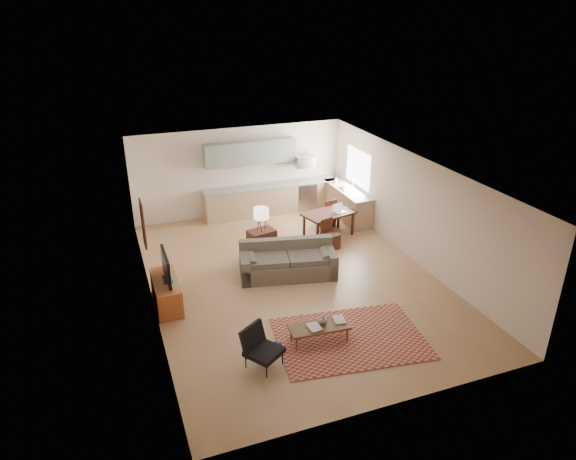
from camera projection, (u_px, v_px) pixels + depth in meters
name	position (u px, v px, depth m)	size (l,w,h in m)	color
room	(293.00, 227.00, 11.72)	(9.00, 9.00, 9.00)	#A0744D
kitchen_counter_back	(272.00, 199.00, 15.95)	(4.26, 0.64, 0.92)	tan
kitchen_counter_right	(347.00, 203.00, 15.59)	(0.64, 2.26, 0.92)	tan
kitchen_range	(304.00, 195.00, 16.30)	(0.62, 0.62, 0.90)	#A5A8AD
kitchen_microwave	(305.00, 161.00, 15.87)	(0.62, 0.40, 0.35)	#A5A8AD
upper_cabinets	(250.00, 153.00, 15.28)	(2.80, 0.34, 0.70)	gray
window_right	(358.00, 168.00, 15.24)	(0.02, 1.40, 1.05)	white
wall_art_left	(143.00, 224.00, 11.39)	(0.06, 0.42, 1.10)	olive
triptych	(236.00, 159.00, 15.35)	(1.70, 0.04, 0.50)	beige
rug	(350.00, 338.00, 10.08)	(2.86, 1.98, 0.02)	maroon
sofa	(288.00, 260.00, 12.25)	(2.38, 1.03, 0.83)	brown
coffee_table	(319.00, 333.00, 9.94)	(1.18, 0.47, 0.36)	#492E17
book_a	(309.00, 329.00, 9.76)	(0.25, 0.33, 0.03)	maroon
book_b	(334.00, 320.00, 10.03)	(0.27, 0.34, 0.02)	navy
vase	(323.00, 320.00, 9.90)	(0.17, 0.17, 0.17)	black
armchair	(264.00, 348.00, 9.18)	(0.66, 0.66, 0.76)	black
tv_credenza	(166.00, 293.00, 11.08)	(0.52, 1.34, 0.62)	#96451E
tv	(166.00, 267.00, 10.84)	(0.10, 1.03, 0.62)	black
console_table	(262.00, 244.00, 13.11)	(0.67, 0.45, 0.78)	#371810
table_lamp	(261.00, 219.00, 12.83)	(0.38, 0.38, 0.62)	beige
dining_table	(328.00, 224.00, 14.35)	(1.44, 0.82, 0.73)	#371810
dining_chair_near	(331.00, 234.00, 13.64)	(0.39, 0.41, 0.81)	#371810
dining_chair_far	(327.00, 212.00, 15.01)	(0.41, 0.43, 0.86)	#371810
laptop	(340.00, 208.00, 14.16)	(0.31, 0.23, 0.23)	#A5A8AD
soap_bottle	(336.00, 180.00, 15.87)	(0.10, 0.10, 0.19)	beige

